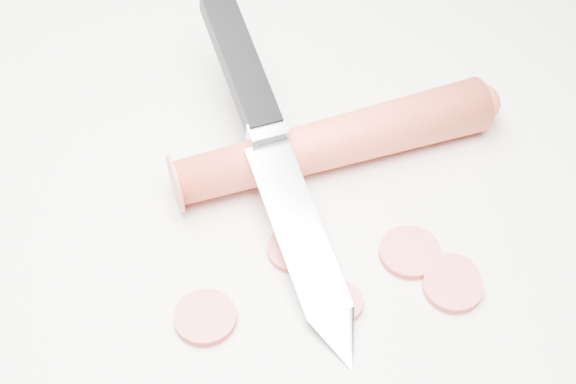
# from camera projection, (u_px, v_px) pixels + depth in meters

# --- Properties ---
(ground) EXTENTS (2.40, 2.40, 0.00)m
(ground) POSITION_uv_depth(u_px,v_px,m) (339.00, 224.00, 0.53)
(ground) COLOR silver
(ground) RESTS_ON ground
(carrot) EXTENTS (0.21, 0.16, 0.03)m
(carrot) POSITION_uv_depth(u_px,v_px,m) (334.00, 142.00, 0.55)
(carrot) COLOR #DB4129
(carrot) RESTS_ON ground
(carrot_slice_0) EXTENTS (0.04, 0.04, 0.01)m
(carrot_slice_0) POSITION_uv_depth(u_px,v_px,m) (410.00, 253.00, 0.51)
(carrot_slice_0) COLOR #D8534D
(carrot_slice_0) RESTS_ON ground
(carrot_slice_1) EXTENTS (0.03, 0.03, 0.01)m
(carrot_slice_1) POSITION_uv_depth(u_px,v_px,m) (453.00, 277.00, 0.50)
(carrot_slice_1) COLOR #D8534D
(carrot_slice_1) RESTS_ON ground
(carrot_slice_2) EXTENTS (0.04, 0.04, 0.01)m
(carrot_slice_2) POSITION_uv_depth(u_px,v_px,m) (453.00, 287.00, 0.49)
(carrot_slice_2) COLOR #D8534D
(carrot_slice_2) RESTS_ON ground
(carrot_slice_3) EXTENTS (0.04, 0.04, 0.01)m
(carrot_slice_3) POSITION_uv_depth(u_px,v_px,m) (205.00, 318.00, 0.48)
(carrot_slice_3) COLOR #D8534D
(carrot_slice_3) RESTS_ON ground
(carrot_slice_4) EXTENTS (0.03, 0.03, 0.01)m
(carrot_slice_4) POSITION_uv_depth(u_px,v_px,m) (294.00, 249.00, 0.51)
(carrot_slice_4) COLOR #D8534D
(carrot_slice_4) RESTS_ON ground
(carrot_slice_5) EXTENTS (0.03, 0.03, 0.01)m
(carrot_slice_5) POSITION_uv_depth(u_px,v_px,m) (339.00, 303.00, 0.49)
(carrot_slice_5) COLOR #D8534D
(carrot_slice_5) RESTS_ON ground
(kitchen_knife) EXTENTS (0.19, 0.26, 0.08)m
(kitchen_knife) POSITION_uv_depth(u_px,v_px,m) (276.00, 152.00, 0.52)
(kitchen_knife) COLOR silver
(kitchen_knife) RESTS_ON ground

